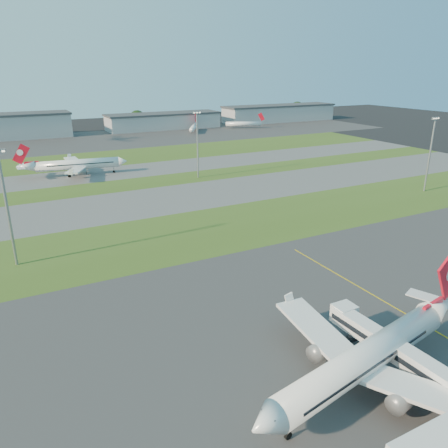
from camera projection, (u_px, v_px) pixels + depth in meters
ground at (372, 313)px, 78.18m from camera, size 700.00×700.00×0.00m
apron_near at (372, 313)px, 78.18m from camera, size 300.00×70.00×0.01m
grass_strip_a at (233, 226)px, 121.50m from camera, size 300.00×34.00×0.01m
taxiway_a at (186, 197)px, 149.00m from camera, size 300.00×32.00×0.01m
grass_strip_b at (161, 181)px, 169.83m from camera, size 300.00×18.00×0.01m
taxiway_b at (143, 170)px, 188.16m from camera, size 300.00×26.00×0.01m
grass_strip_c at (123, 157)px, 215.65m from camera, size 300.00×40.00×0.01m
apron_far at (96, 140)px, 265.65m from camera, size 400.00×80.00×0.01m
yellow_line at (392, 306)px, 80.37m from camera, size 0.25×60.00×0.02m
jet_bridge at (406, 357)px, 59.83m from camera, size 4.20×26.90×6.20m
airliner_parked at (366, 359)px, 58.78m from camera, size 40.80×34.31×12.83m
airliner_taxiing at (77, 165)px, 177.07m from camera, size 39.99×33.71×12.52m
mini_jet_near at (194, 127)px, 297.71m from camera, size 15.86×25.61×9.48m
mini_jet_far at (244, 124)px, 316.44m from camera, size 27.25×12.48×9.48m
light_mast_west at (6, 201)px, 92.41m from camera, size 3.20×0.70×25.80m
light_mast_centre at (197, 140)px, 169.74m from camera, size 3.20×0.70×25.80m
light_mast_east at (431, 150)px, 150.68m from camera, size 3.20×0.70×25.80m
hangar_west at (10, 126)px, 268.35m from camera, size 71.40×23.00×15.20m
hangar_east at (164, 121)px, 312.84m from camera, size 81.60×23.00×11.20m
hangar_far_east at (279, 113)px, 356.31m from camera, size 96.90×23.00×13.20m
tree_mid_west at (51, 125)px, 289.08m from camera, size 9.90×9.90×10.80m
tree_mid_east at (137, 118)px, 317.53m from camera, size 11.55×11.55×12.60m
tree_east at (229, 115)px, 348.94m from camera, size 10.45×10.45×11.40m
tree_far_east at (297, 109)px, 382.50m from camera, size 12.65×12.65×13.80m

